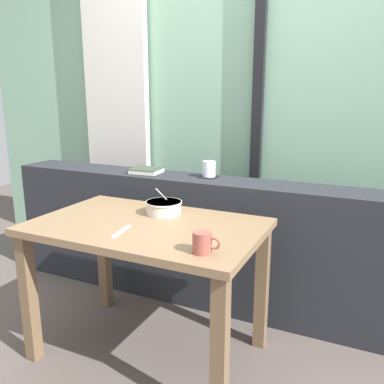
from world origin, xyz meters
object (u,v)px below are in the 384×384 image
juice_glass (209,170)px  closed_book (146,171)px  ceramic_mug (203,242)px  soup_bowl (164,208)px  breakfast_table (147,245)px  coaster_square (209,177)px  fork_utensil (121,231)px

juice_glass → closed_book: 0.42m
juice_glass → ceramic_mug: bearing=-68.5°
soup_bowl → ceramic_mug: (0.39, -0.39, 0.01)m
breakfast_table → closed_book: (-0.37, 0.60, 0.23)m
closed_book → ceramic_mug: size_ratio=1.77×
coaster_square → closed_book: (-0.41, -0.05, 0.01)m
soup_bowl → fork_utensil: size_ratio=1.09×
breakfast_table → ceramic_mug: size_ratio=9.59×
soup_bowl → coaster_square: bearing=84.7°
juice_glass → breakfast_table: bearing=-93.8°
coaster_square → juice_glass: (-0.00, 0.00, 0.04)m
breakfast_table → soup_bowl: bearing=90.5°
soup_bowl → fork_utensil: (-0.04, -0.33, -0.03)m
fork_utensil → ceramic_mug: 0.43m
breakfast_table → ceramic_mug: (0.39, -0.22, 0.15)m
juice_glass → coaster_square: bearing=0.0°
coaster_square → fork_utensil: coaster_square is taller
breakfast_table → coaster_square: 0.69m
soup_bowl → fork_utensil: bearing=-96.1°
juice_glass → closed_book: (-0.41, -0.05, -0.03)m
juice_glass → soup_bowl: juice_glass is taller
juice_glass → closed_book: bearing=-172.8°
breakfast_table → coaster_square: size_ratio=10.84×
soup_bowl → closed_book: bearing=130.5°
closed_book → juice_glass: bearing=7.2°
juice_glass → fork_utensil: (-0.08, -0.81, -0.15)m
breakfast_table → juice_glass: 0.71m
breakfast_table → coaster_square: bearing=86.2°
juice_glass → ceramic_mug: juice_glass is taller
closed_book → soup_bowl: same height
coaster_square → ceramic_mug: bearing=-68.5°
soup_bowl → fork_utensil: soup_bowl is taller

